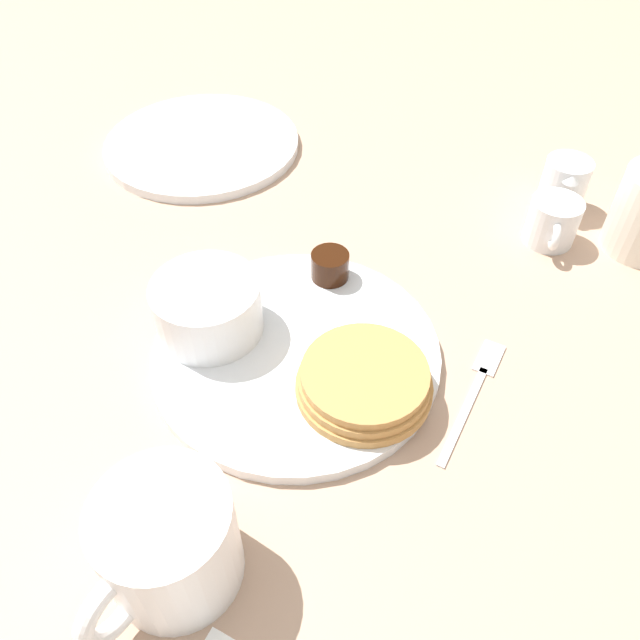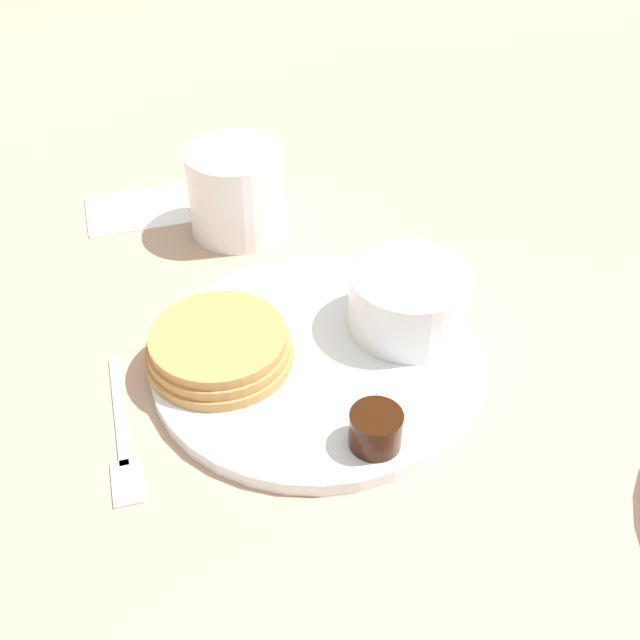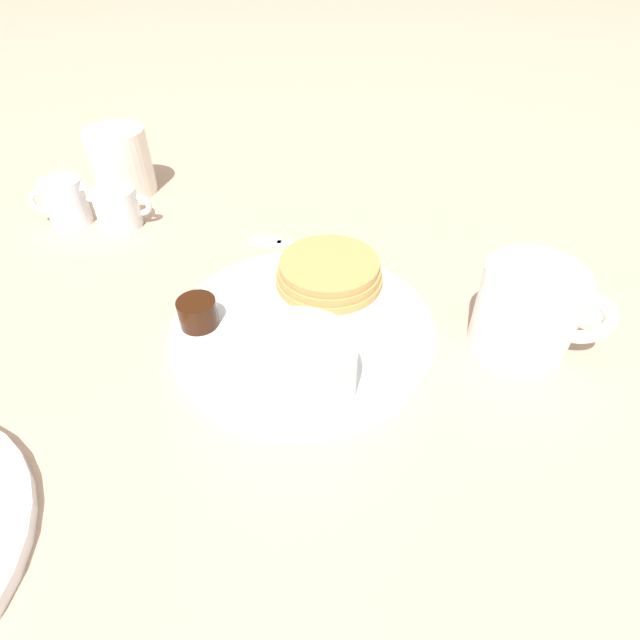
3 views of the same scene
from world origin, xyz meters
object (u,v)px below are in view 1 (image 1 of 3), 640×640
at_px(fork, 477,384).
at_px(creamer_pitcher_far, 564,184).
at_px(bowl, 209,303).
at_px(creamer_pitcher_near, 553,221).
at_px(plate, 296,353).
at_px(coffee_mug, 167,545).

bearing_deg(fork, creamer_pitcher_far, 80.40).
xyz_separation_m(bowl, creamer_pitcher_near, (0.29, 0.24, -0.01)).
height_order(plate, bowl, bowl).
bearing_deg(creamer_pitcher_far, coffee_mug, -113.25).
bearing_deg(fork, plate, -173.63).
distance_m(plate, creamer_pitcher_near, 0.32).
distance_m(plate, coffee_mug, 0.22).
bearing_deg(creamer_pitcher_far, creamer_pitcher_near, -95.32).
bearing_deg(creamer_pitcher_far, bowl, -133.66).
distance_m(creamer_pitcher_near, fork, 0.24).
relative_size(coffee_mug, fork, 0.83).
distance_m(creamer_pitcher_far, fork, 0.31).
relative_size(coffee_mug, creamer_pitcher_near, 1.56).
distance_m(bowl, creamer_pitcher_near, 0.38).
height_order(plate, coffee_mug, coffee_mug).
height_order(coffee_mug, creamer_pitcher_near, coffee_mug).
relative_size(creamer_pitcher_far, fork, 0.52).
relative_size(plate, creamer_pitcher_far, 3.42).
distance_m(plate, fork, 0.17).
xyz_separation_m(creamer_pitcher_near, creamer_pitcher_far, (0.01, 0.07, 0.00)).
xyz_separation_m(bowl, creamer_pitcher_far, (0.30, 0.31, -0.01)).
relative_size(bowl, creamer_pitcher_far, 1.28).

